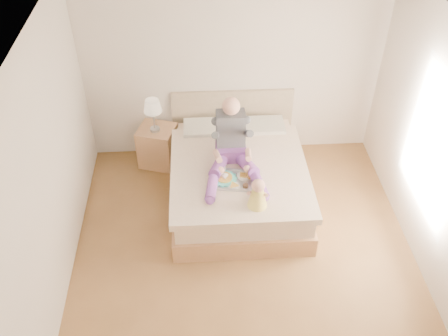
{
  "coord_description": "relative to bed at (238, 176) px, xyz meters",
  "views": [
    {
      "loc": [
        -0.47,
        -3.79,
        4.61
      ],
      "look_at": [
        -0.2,
        0.78,
        0.72
      ],
      "focal_mm": 40.0,
      "sensor_mm": 36.0,
      "label": 1
    }
  ],
  "objects": [
    {
      "name": "nightstand",
      "position": [
        -1.07,
        0.73,
        -0.02
      ],
      "size": [
        0.59,
        0.56,
        0.59
      ],
      "rotation": [
        0.0,
        0.0,
        -0.3
      ],
      "color": "#996E47",
      "rests_on": "ground"
    },
    {
      "name": "adult",
      "position": [
        -0.09,
        -0.08,
        0.55
      ],
      "size": [
        0.75,
        1.06,
        0.88
      ],
      "rotation": [
        0.0,
        0.0,
        0.02
      ],
      "color": "#6B3688",
      "rests_on": "bed"
    },
    {
      "name": "room",
      "position": [
        0.08,
        -1.08,
        1.19
      ],
      "size": [
        4.02,
        4.22,
        2.71
      ],
      "color": "brown",
      "rests_on": "ground"
    },
    {
      "name": "bed",
      "position": [
        0.0,
        0.0,
        0.0
      ],
      "size": [
        1.7,
        2.18,
        1.0
      ],
      "color": "#996E47",
      "rests_on": "ground"
    },
    {
      "name": "lamp",
      "position": [
        -1.08,
        0.7,
        0.65
      ],
      "size": [
        0.24,
        0.24,
        0.49
      ],
      "color": "#B9BDC1",
      "rests_on": "nightstand"
    },
    {
      "name": "baby",
      "position": [
        0.15,
        -0.84,
        0.45
      ],
      "size": [
        0.25,
        0.34,
        0.38
      ],
      "rotation": [
        0.0,
        0.0,
        -0.21
      ],
      "color": "#EED84B",
      "rests_on": "bed"
    },
    {
      "name": "tray",
      "position": [
        -0.1,
        -0.4,
        0.32
      ],
      "size": [
        0.53,
        0.45,
        0.14
      ],
      "rotation": [
        0.0,
        0.0,
        -0.15
      ],
      "color": "#B9BDC1",
      "rests_on": "bed"
    }
  ]
}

